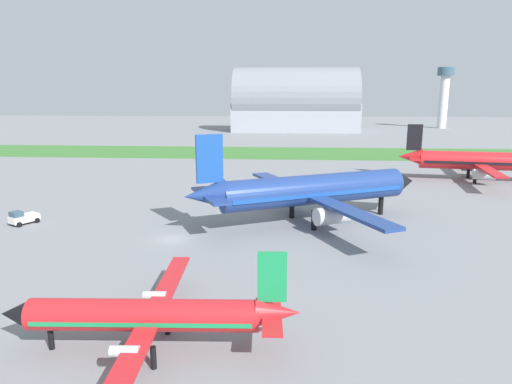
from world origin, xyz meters
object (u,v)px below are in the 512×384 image
at_px(airplane_midfield_jet, 310,190).
at_px(airplane_foreground_turboprop, 150,315).
at_px(airplane_parked_jet_far, 478,161).
at_px(control_tower, 444,92).
at_px(pushback_tug_near_gate, 23,218).

bearing_deg(airplane_midfield_jet, airplane_foreground_turboprop, -136.89).
distance_m(airplane_parked_jet_far, control_tower, 150.70).
bearing_deg(pushback_tug_near_gate, airplane_midfield_jet, 124.90).
xyz_separation_m(airplane_foreground_turboprop, airplane_midfield_jet, (12.29, 32.71, 1.89)).
relative_size(airplane_parked_jet_far, airplane_midfield_jet, 0.96).
xyz_separation_m(airplane_parked_jet_far, airplane_foreground_turboprop, (-47.36, -65.77, -1.40)).
distance_m(airplane_midfield_jet, pushback_tug_near_gate, 39.12).
xyz_separation_m(airplane_midfield_jet, control_tower, (73.93, 178.00, 13.44)).
xyz_separation_m(airplane_parked_jet_far, control_tower, (38.86, 144.93, 13.93)).
bearing_deg(airplane_foreground_turboprop, airplane_midfield_jet, -113.65).
bearing_deg(airplane_parked_jet_far, airplane_foreground_turboprop, -117.60).
xyz_separation_m(airplane_foreground_turboprop, pushback_tug_near_gate, (-26.51, 29.16, -1.72)).
distance_m(airplane_parked_jet_far, airplane_midfield_jet, 48.20).
distance_m(airplane_parked_jet_far, pushback_tug_near_gate, 82.50).
bearing_deg(control_tower, airplane_foreground_turboprop, -112.25).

